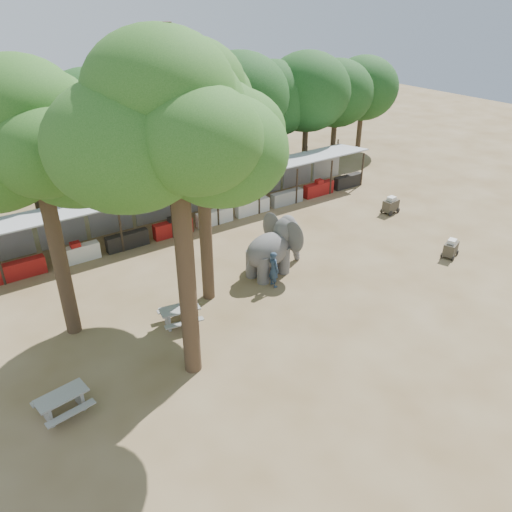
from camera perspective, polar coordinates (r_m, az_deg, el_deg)
ground at (r=21.24m, az=10.10°, el=-9.32°), size 100.00×100.00×0.00m
vendor_stalls at (r=30.52m, az=-8.00°, el=5.65°), size 28.00×2.99×2.80m
yard_tree_left at (r=19.51m, az=-24.57°, el=12.13°), size 7.10×6.90×11.02m
yard_tree_center at (r=15.47m, az=-10.04°, el=14.40°), size 7.10×6.90×12.04m
yard_tree_back at (r=20.42m, az=-7.12°, el=16.03°), size 7.10×6.90×11.36m
backdrop_trees at (r=33.72m, az=-12.73°, el=15.18°), size 46.46×5.95×8.33m
elephant at (r=24.92m, az=2.12°, el=1.09°), size 3.78×2.84×2.84m
handler at (r=23.91m, az=2.04°, el=-1.51°), size 0.48×0.69×1.85m
picnic_table_near at (r=18.67m, az=-21.24°, el=-15.23°), size 1.87×1.72×0.84m
picnic_table_far at (r=21.68m, az=-8.69°, el=-6.53°), size 1.90×1.77×0.83m
cart_front at (r=28.70m, az=21.37°, el=0.85°), size 1.21×1.00×1.02m
cart_back at (r=33.22m, az=15.15°, el=5.65°), size 1.20×0.85×1.10m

